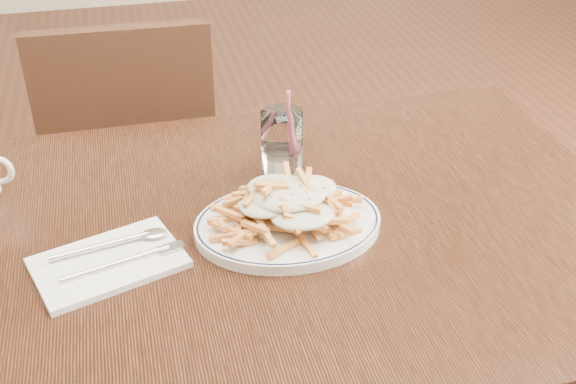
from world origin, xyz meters
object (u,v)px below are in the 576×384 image
object	(u,v)px
table	(267,266)
loaded_fries	(288,200)
water_glass	(282,147)
fries_plate	(288,224)
chair_far	(134,158)

from	to	relation	value
table	loaded_fries	world-z (taller)	loaded_fries
water_glass	loaded_fries	bearing A→B (deg)	-100.38
table	fries_plate	distance (m)	0.10
fries_plate	water_glass	size ratio (longest dim) A/B	2.17
chair_far	water_glass	bearing A→B (deg)	-65.90
loaded_fries	water_glass	world-z (taller)	water_glass
chair_far	fries_plate	size ratio (longest dim) A/B	2.53
fries_plate	water_glass	bearing A→B (deg)	79.62
table	water_glass	distance (m)	0.21
fries_plate	water_glass	xyz separation A→B (m)	(0.03, 0.17, 0.04)
fries_plate	loaded_fries	world-z (taller)	loaded_fries
loaded_fries	water_glass	xyz separation A→B (m)	(0.03, 0.17, -0.00)
water_glass	table	bearing A→B (deg)	-112.15
chair_far	fries_plate	xyz separation A→B (m)	(0.22, -0.74, 0.27)
table	water_glass	size ratio (longest dim) A/B	7.55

